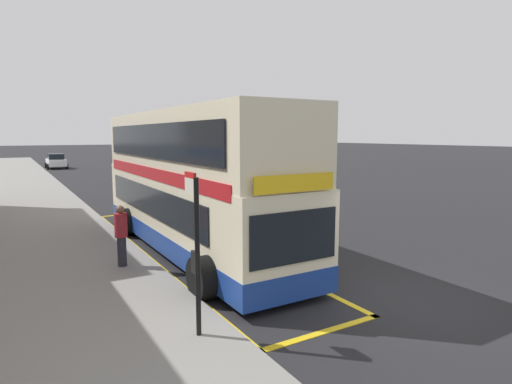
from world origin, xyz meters
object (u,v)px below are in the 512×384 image
parked_car_white_ahead (56,161)px  pedestrian_waiting_near_sign (121,233)px  bus_stop_sign (196,242)px  double_decker_bus (190,186)px  parked_car_black_behind (165,173)px

parked_car_white_ahead → pedestrian_waiting_near_sign: size_ratio=2.51×
bus_stop_sign → parked_car_white_ahead: (2.03, 44.60, -1.02)m
bus_stop_sign → pedestrian_waiting_near_sign: bearing=92.6°
double_decker_bus → parked_car_black_behind: (5.53, 19.01, -1.27)m
double_decker_bus → parked_car_black_behind: 19.84m
parked_car_black_behind → pedestrian_waiting_near_sign: size_ratio=2.51×
double_decker_bus → parked_car_white_ahead: bearing=90.3°
bus_stop_sign → parked_car_black_behind: size_ratio=0.69×
bus_stop_sign → double_decker_bus: bearing=68.9°
double_decker_bus → parked_car_white_ahead: (-0.19, 38.85, -1.27)m
parked_car_white_ahead → parked_car_black_behind: 20.65m
bus_stop_sign → pedestrian_waiting_near_sign: (-0.21, 4.70, -0.77)m
double_decker_bus → pedestrian_waiting_near_sign: (-2.43, -1.05, -1.02)m
double_decker_bus → parked_car_black_behind: size_ratio=2.69×
parked_car_white_ahead → parked_car_black_behind: (5.72, -19.84, 0.00)m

